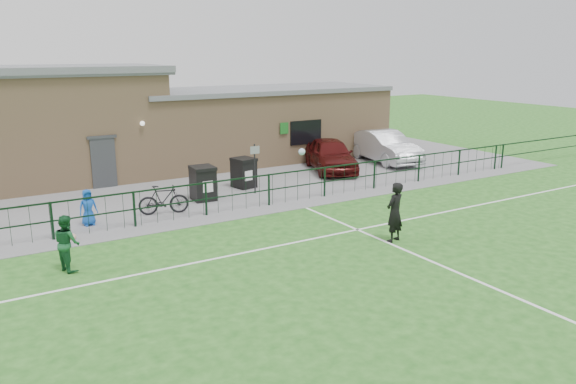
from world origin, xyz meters
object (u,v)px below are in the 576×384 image
bicycle_d (164,200)px  ball_ground (73,237)px  wheelie_bin_left (203,184)px  wheelie_bin_right (244,174)px  car_maroon (331,155)px  spectator_child (88,207)px  sign_post (255,169)px  car_silver (385,147)px  outfield_player (67,243)px

bicycle_d → ball_ground: 3.52m
wheelie_bin_left → wheelie_bin_right: bearing=27.4°
car_maroon → spectator_child: size_ratio=3.77×
car_maroon → bicycle_d: bearing=-141.1°
wheelie_bin_right → ball_ground: 8.17m
wheelie_bin_right → sign_post: (-0.08, -1.14, 0.42)m
wheelie_bin_right → spectator_child: spectator_child is taller
sign_post → car_maroon: 5.50m
wheelie_bin_left → wheelie_bin_right: size_ratio=1.05×
wheelie_bin_right → wheelie_bin_left: bearing=-166.5°
bicycle_d → sign_post: bearing=-62.2°
car_maroon → ball_ground: size_ratio=22.83×
car_silver → wheelie_bin_right: bearing=-163.9°
sign_post → outfield_player: 9.19m
bicycle_d → spectator_child: (-2.53, 0.04, 0.08)m
bicycle_d → spectator_child: size_ratio=1.44×
wheelie_bin_left → outfield_player: bearing=-137.4°
bicycle_d → wheelie_bin_right: bearing=-48.6°
wheelie_bin_right → ball_ground: size_ratio=5.84×
car_silver → car_maroon: bearing=-166.3°
sign_post → wheelie_bin_right: bearing=86.1°
car_silver → outfield_player: car_silver is taller
car_silver → bicycle_d: 13.27m
wheelie_bin_left → sign_post: sign_post is taller
ball_ground → outfield_player: bearing=-102.7°
wheelie_bin_left → car_maroon: (7.29, 1.85, 0.16)m
bicycle_d → outfield_player: outfield_player is taller
wheelie_bin_left → car_silver: bearing=14.7°
wheelie_bin_right → sign_post: sign_post is taller
wheelie_bin_right → outfield_player: 9.87m
wheelie_bin_left → ball_ground: 5.72m
car_maroon → car_silver: (3.63, 0.34, 0.02)m
wheelie_bin_right → bicycle_d: (-4.19, -2.09, -0.06)m
wheelie_bin_right → car_silver: size_ratio=0.24×
outfield_player → car_silver: bearing=-83.7°
spectator_child → outfield_player: outfield_player is taller
spectator_child → outfield_player: size_ratio=0.80×
wheelie_bin_left → outfield_player: 7.47m
sign_post → car_maroon: (5.12, 1.99, -0.23)m
wheelie_bin_right → outfield_player: size_ratio=0.77×
bicycle_d → ball_ground: bearing=124.5°
sign_post → outfield_player: (-7.96, -4.59, -0.27)m
wheelie_bin_right → sign_post: 1.22m
spectator_child → outfield_player: (-1.31, -3.68, 0.13)m
outfield_player → ball_ground: (0.56, 2.47, -0.65)m
spectator_child → outfield_player: 3.91m
car_maroon → bicycle_d: car_maroon is taller
car_maroon → bicycle_d: (-9.23, -2.94, -0.25)m
spectator_child → ball_ground: spectator_child is taller
car_silver → ball_ground: size_ratio=24.28×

